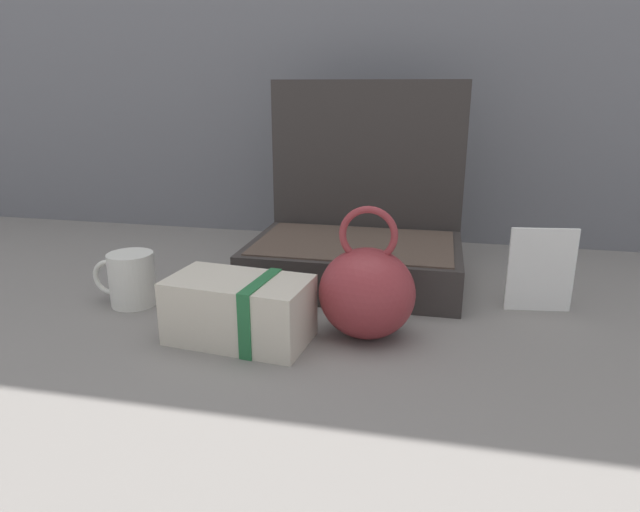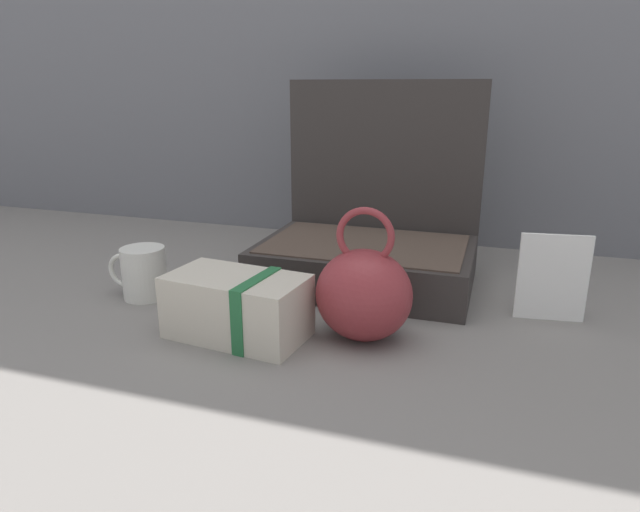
% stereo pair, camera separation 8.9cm
% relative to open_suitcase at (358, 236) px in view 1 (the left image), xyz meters
% --- Properties ---
extents(ground_plane, '(6.00, 6.00, 0.00)m').
position_rel_open_suitcase_xyz_m(ground_plane, '(-0.05, -0.23, -0.09)').
color(ground_plane, slate).
extents(open_suitcase, '(0.42, 0.30, 0.40)m').
position_rel_open_suitcase_xyz_m(open_suitcase, '(0.00, 0.00, 0.00)').
color(open_suitcase, '#332D2B').
rests_on(open_suitcase, ground_plane).
extents(teal_pouch_handbag, '(0.15, 0.13, 0.21)m').
position_rel_open_suitcase_xyz_m(teal_pouch_handbag, '(0.06, -0.28, -0.01)').
color(teal_pouch_handbag, maroon).
rests_on(teal_pouch_handbag, ground_plane).
extents(cream_toiletry_bag, '(0.23, 0.14, 0.10)m').
position_rel_open_suitcase_xyz_m(cream_toiletry_bag, '(-0.13, -0.34, -0.04)').
color(cream_toiletry_bag, beige).
rests_on(cream_toiletry_bag, ground_plane).
extents(coffee_mug, '(0.12, 0.08, 0.10)m').
position_rel_open_suitcase_xyz_m(coffee_mug, '(-0.38, -0.24, -0.04)').
color(coffee_mug, silver).
rests_on(coffee_mug, ground_plane).
extents(info_card_left, '(0.11, 0.02, 0.15)m').
position_rel_open_suitcase_xyz_m(info_card_left, '(0.34, -0.11, -0.01)').
color(info_card_left, white).
rests_on(info_card_left, ground_plane).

